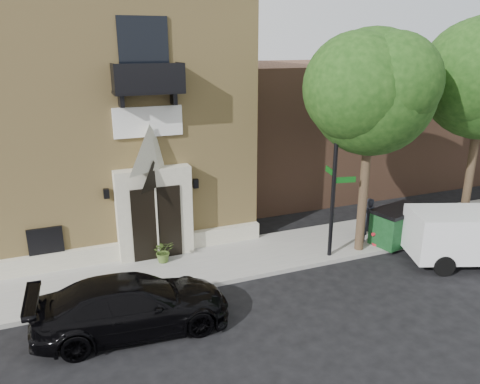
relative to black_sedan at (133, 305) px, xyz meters
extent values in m
plane|color=black|center=(2.53, 1.33, -0.75)|extent=(120.00, 120.00, 0.00)
cube|color=gray|center=(3.53, 2.83, -0.68)|extent=(42.00, 3.00, 0.15)
cube|color=tan|center=(-0.47, 9.33, 3.75)|extent=(12.00, 10.00, 9.00)
cube|color=beige|center=(-0.47, 4.21, -0.30)|extent=(12.00, 0.30, 0.60)
cube|color=beige|center=(1.53, 4.08, 1.00)|extent=(2.60, 0.55, 3.20)
pyramid|color=beige|center=(1.53, 4.08, 3.35)|extent=(2.60, 0.55, 1.50)
cube|color=black|center=(1.53, 3.79, 0.70)|extent=(1.70, 0.06, 2.60)
cube|color=beige|center=(1.53, 3.75, 0.70)|extent=(0.06, 0.04, 2.60)
cube|color=white|center=(1.53, 4.27, 4.15)|extent=(2.30, 0.10, 1.00)
cube|color=black|center=(1.53, 3.88, 5.15)|extent=(2.20, 0.90, 0.10)
cube|color=black|center=(1.53, 3.45, 5.60)|extent=(2.20, 0.06, 0.90)
cube|color=black|center=(0.48, 3.88, 5.60)|extent=(0.06, 0.90, 0.90)
cube|color=black|center=(2.58, 3.88, 5.60)|extent=(0.06, 0.90, 0.90)
cube|color=black|center=(1.53, 4.30, 6.35)|extent=(1.60, 0.08, 2.20)
cube|color=black|center=(-2.07, 4.28, 0.40)|extent=(1.10, 0.10, 1.00)
cube|color=#E93D11|center=(-2.07, 4.31, 0.40)|extent=(0.85, 0.06, 0.75)
cube|color=black|center=(-0.02, 4.21, 1.85)|extent=(0.18, 0.18, 0.32)
cube|color=black|center=(3.08, 4.21, 1.85)|extent=(0.18, 0.18, 0.32)
cube|color=brown|center=(14.53, 10.33, 2.45)|extent=(18.00, 8.00, 6.40)
cylinder|color=#38281C|center=(8.53, 1.78, 1.50)|extent=(0.32, 0.32, 4.20)
sphere|color=#15360E|center=(8.53, 1.78, 5.07)|extent=(4.20, 4.20, 4.20)
sphere|color=#15360E|center=(9.33, 2.08, 4.77)|extent=(3.36, 3.36, 3.36)
sphere|color=#15360E|center=(7.83, 1.58, 5.27)|extent=(3.57, 3.57, 3.57)
sphere|color=#15360E|center=(8.73, 1.08, 5.47)|extent=(3.15, 3.15, 3.15)
cylinder|color=#38281C|center=(13.53, 1.78, 1.61)|extent=(0.32, 0.32, 4.42)
sphere|color=#15360E|center=(12.83, 1.58, 5.60)|extent=(3.82, 3.82, 3.83)
imported|color=black|center=(0.00, 0.00, 0.00)|extent=(5.28, 2.39, 1.50)
cube|color=white|center=(11.78, -0.47, 0.37)|extent=(5.02, 3.40, 1.59)
cylinder|color=black|center=(10.07, -0.76, -0.40)|extent=(0.75, 0.47, 0.71)
cylinder|color=black|center=(10.70, 0.89, -0.40)|extent=(0.75, 0.47, 0.71)
cylinder|color=black|center=(7.24, 1.74, 2.09)|extent=(0.14, 0.14, 5.38)
cube|color=#0C4C12|center=(7.64, 1.66, 2.18)|extent=(0.75, 0.19, 0.20)
cube|color=#0C4C12|center=(7.32, 2.13, 2.40)|extent=(0.19, 0.75, 0.20)
cylinder|color=#B51B28|center=(9.39, 1.83, -0.56)|extent=(0.40, 0.40, 0.09)
cylinder|color=#B51B28|center=(9.39, 1.83, -0.20)|extent=(0.29, 0.29, 0.61)
sphere|color=#B51B28|center=(9.39, 1.83, 0.14)|extent=(0.29, 0.29, 0.29)
cylinder|color=#B51B28|center=(9.39, 1.83, -0.15)|extent=(0.50, 0.13, 0.13)
cube|color=#0E3516|center=(10.25, 1.78, 0.01)|extent=(2.20, 1.53, 1.22)
cube|color=black|center=(10.25, 1.78, 0.68)|extent=(2.26, 1.60, 0.13)
imported|color=#4C6829|center=(1.63, 3.44, -0.21)|extent=(0.73, 0.64, 0.78)
imported|color=black|center=(9.24, 2.29, 0.26)|extent=(0.63, 0.41, 1.71)
camera|label=1|loc=(-1.44, -11.19, 6.67)|focal=35.00mm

